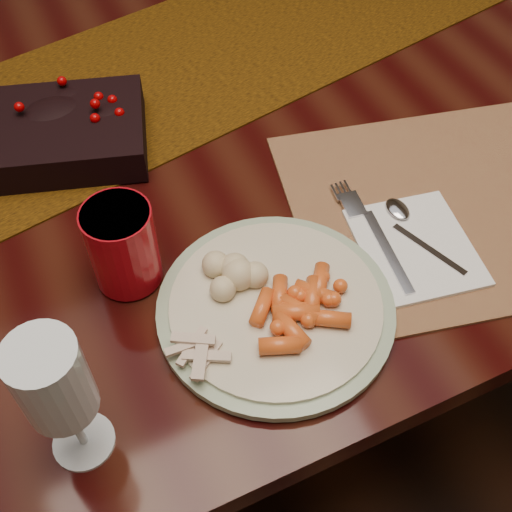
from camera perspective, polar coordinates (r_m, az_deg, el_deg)
name	(u,v)px	position (r m, az deg, el deg)	size (l,w,h in m)	color
floor	(213,380)	(1.55, -3.86, -10.93)	(5.00, 5.00, 0.00)	black
dining_table	(202,288)	(1.23, -4.79, -2.85)	(1.80, 1.00, 0.75)	black
table_runner	(178,67)	(1.08, -6.94, 16.35)	(1.74, 0.36, 0.00)	black
centerpiece	(21,132)	(0.95, -20.16, 10.28)	(0.33, 0.17, 0.07)	black
placemat_main	(475,201)	(0.90, 18.86, 4.63)	(0.48, 0.35, 0.00)	#916247
dinner_plate	(276,307)	(0.73, 1.76, -4.56)	(0.27, 0.27, 0.02)	beige
baby_carrots	(297,308)	(0.71, 3.69, -4.67)	(0.10, 0.08, 0.02)	#DA551D
mashed_potatoes	(234,267)	(0.73, -1.98, -0.97)	(0.07, 0.06, 0.04)	tan
turkey_shreds	(201,349)	(0.69, -4.91, -8.28)	(0.07, 0.06, 0.02)	tan
napkin	(415,247)	(0.82, 13.96, 0.82)	(0.14, 0.16, 0.01)	white
fork	(378,239)	(0.81, 10.82, 1.53)	(0.03, 0.17, 0.00)	white
spoon	(419,236)	(0.82, 14.27, 1.70)	(0.03, 0.13, 0.00)	silver
red_cup	(123,246)	(0.74, -11.77, 0.90)	(0.08, 0.08, 0.11)	maroon
wine_glass	(64,403)	(0.61, -16.73, -12.40)	(0.06, 0.06, 0.18)	#9FB3BE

